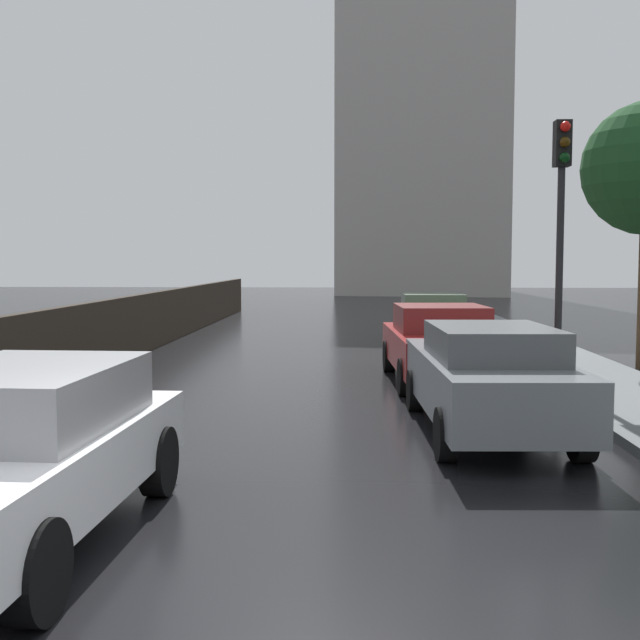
# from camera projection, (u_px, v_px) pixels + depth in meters

# --- Properties ---
(ground) EXTENTS (120.00, 120.00, 0.00)m
(ground) POSITION_uv_depth(u_px,v_px,m) (212.00, 640.00, 4.61)
(ground) COLOR black
(car_red_near_kerb) EXTENTS (2.03, 4.33, 1.40)m
(car_red_near_kerb) POSITION_uv_depth(u_px,v_px,m) (441.00, 343.00, 14.34)
(car_red_near_kerb) COLOR maroon
(car_red_near_kerb) RESTS_ON ground
(car_white_mid_road) EXTENTS (1.83, 4.07, 1.38)m
(car_white_mid_road) POSITION_uv_depth(u_px,v_px,m) (20.00, 450.00, 6.20)
(car_white_mid_road) COLOR silver
(car_white_mid_road) RESTS_ON ground
(car_green_far_ahead) EXTENTS (1.89, 4.33, 1.33)m
(car_green_far_ahead) POSITION_uv_depth(u_px,v_px,m) (433.00, 317.00, 21.07)
(car_green_far_ahead) COLOR slate
(car_green_far_ahead) RESTS_ON ground
(car_grey_far_lane) EXTENTS (1.85, 4.56, 1.40)m
(car_grey_far_lane) POSITION_uv_depth(u_px,v_px,m) (488.00, 377.00, 10.08)
(car_grey_far_lane) COLOR slate
(car_grey_far_lane) RESTS_ON ground
(traffic_light) EXTENTS (0.26, 0.39, 4.38)m
(traffic_light) POSITION_uv_depth(u_px,v_px,m) (561.00, 203.00, 12.98)
(traffic_light) COLOR black
(traffic_light) RESTS_ON sidewalk_strip
(distant_tower) EXTENTS (12.32, 12.37, 35.31)m
(distant_tower) POSITION_uv_depth(u_px,v_px,m) (429.00, 58.00, 51.97)
(distant_tower) COLOR #9E9993
(distant_tower) RESTS_ON ground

